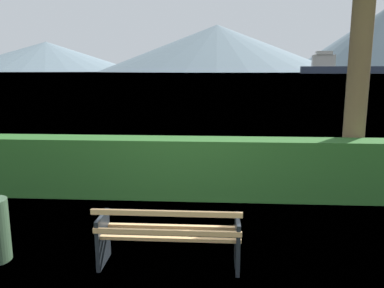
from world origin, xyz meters
The scene contains 6 objects.
ground_plane centered at (0.00, 0.00, 0.00)m, with size 1400.00×1400.00×0.00m, color olive.
water_surface centered at (0.00, 307.13, 0.00)m, with size 620.00×620.00×0.00m, color slate.
park_bench centered at (0.00, -0.06, 0.43)m, with size 1.84×0.57×0.87m.
hedge_row centered at (0.00, 2.79, 0.60)m, with size 13.39×0.65×1.20m, color #285B23.
cargo_ship_large centered at (97.17, 279.31, 4.38)m, with size 86.58×24.90×15.67m.
distant_hills centered at (15.61, 558.72, 33.98)m, with size 773.29×369.77×87.80m.
Camera 1 is at (0.59, -4.66, 2.53)m, focal length 35.96 mm.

